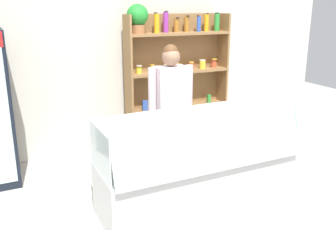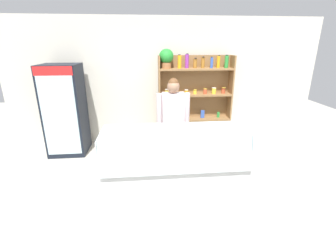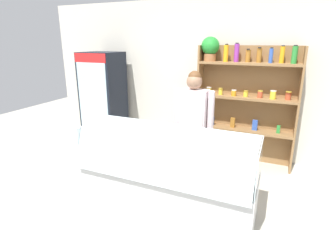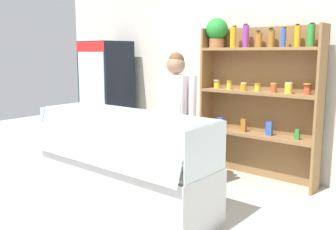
{
  "view_description": "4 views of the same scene",
  "coord_description": "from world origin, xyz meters",
  "px_view_note": "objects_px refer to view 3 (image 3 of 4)",
  "views": [
    {
      "loc": [
        -1.86,
        -2.98,
        2.04
      ],
      "look_at": [
        -0.14,
        0.58,
        0.88
      ],
      "focal_mm": 40.0,
      "sensor_mm": 36.0,
      "label": 1
    },
    {
      "loc": [
        -0.38,
        -2.8,
        2.17
      ],
      "look_at": [
        -0.06,
        0.79,
        1.01
      ],
      "focal_mm": 24.0,
      "sensor_mm": 36.0,
      "label": 2
    },
    {
      "loc": [
        1.1,
        -2.46,
        2.0
      ],
      "look_at": [
        -0.29,
        0.76,
        1.0
      ],
      "focal_mm": 28.0,
      "sensor_mm": 36.0,
      "label": 3
    },
    {
      "loc": [
        2.73,
        -2.49,
        1.61
      ],
      "look_at": [
        0.17,
        0.58,
        0.94
      ],
      "focal_mm": 40.0,
      "sensor_mm": 36.0,
      "label": 4
    }
  ],
  "objects_px": {
    "shelving_unit": "(241,92)",
    "shop_clerk": "(193,119)",
    "drinks_fridge": "(104,99)",
    "deli_display_case": "(166,186)"
  },
  "relations": [
    {
      "from": "drinks_fridge",
      "to": "deli_display_case",
      "type": "height_order",
      "value": "drinks_fridge"
    },
    {
      "from": "shop_clerk",
      "to": "drinks_fridge",
      "type": "bearing_deg",
      "value": 160.28
    },
    {
      "from": "drinks_fridge",
      "to": "deli_display_case",
      "type": "relative_size",
      "value": 0.87
    },
    {
      "from": "shelving_unit",
      "to": "deli_display_case",
      "type": "bearing_deg",
      "value": -107.76
    },
    {
      "from": "shelving_unit",
      "to": "shop_clerk",
      "type": "xyz_separation_m",
      "value": [
        -0.48,
        -0.97,
        -0.24
      ]
    },
    {
      "from": "drinks_fridge",
      "to": "deli_display_case",
      "type": "bearing_deg",
      "value": -37.1
    },
    {
      "from": "drinks_fridge",
      "to": "shelving_unit",
      "type": "distance_m",
      "value": 2.58
    },
    {
      "from": "shelving_unit",
      "to": "drinks_fridge",
      "type": "bearing_deg",
      "value": -174.86
    },
    {
      "from": "drinks_fridge",
      "to": "shop_clerk",
      "type": "xyz_separation_m",
      "value": [
        2.06,
        -0.74,
        0.05
      ]
    },
    {
      "from": "deli_display_case",
      "to": "shop_clerk",
      "type": "height_order",
      "value": "shop_clerk"
    }
  ]
}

